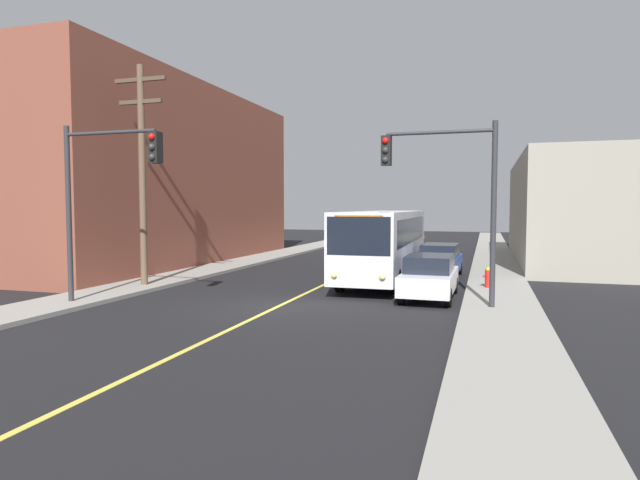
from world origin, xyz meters
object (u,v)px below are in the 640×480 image
Objects in this scene: parked_car_white at (430,276)px; utility_pole_near at (142,164)px; traffic_signal_left_corner at (105,180)px; city_bus at (385,241)px; traffic_signal_right_corner at (445,179)px; parked_car_blue at (440,260)px; fire_hydrant at (488,277)px.

utility_pole_near is at bearing -175.52° from parked_car_white.
parked_car_white is 0.74× the size of traffic_signal_left_corner.
city_bus is 11.28m from utility_pole_near.
traffic_signal_right_corner is at bearing -70.87° from parked_car_white.
city_bus is 2.73× the size of parked_car_blue.
city_bus is at bearing 154.12° from fire_hydrant.
utility_pole_near reaches higher than traffic_signal_right_corner.
city_bus is 1.34× the size of utility_pole_near.
traffic_signal_right_corner reaches higher than city_bus.
fire_hydrant is at bearing -58.90° from parked_car_blue.
city_bus is 12.69m from traffic_signal_left_corner.
traffic_signal_left_corner is at bearing -127.72° from city_bus.
parked_car_white is 3.29m from fire_hydrant.
parked_car_blue is (2.43, 1.42, -0.98)m from city_bus.
parked_car_blue is 4.31m from fire_hydrant.
traffic_signal_right_corner is (10.82, 3.18, 0.00)m from traffic_signal_left_corner.
utility_pole_near is 14.94m from fire_hydrant.
utility_pole_near is at bearing 110.29° from traffic_signal_left_corner.
parked_car_blue is 15.48m from traffic_signal_left_corner.
parked_car_white is at bearing 26.43° from traffic_signal_left_corner.
city_bus reaches higher than parked_car_white.
parked_car_white and parked_car_blue have the same top height.
parked_car_blue is 8.83m from traffic_signal_right_corner.
parked_car_white is 0.49× the size of utility_pole_near.
parked_car_blue is at bearing 91.21° from parked_car_white.
parked_car_blue is at bearing 121.10° from fire_hydrant.
utility_pole_near reaches higher than traffic_signal_left_corner.
parked_car_white is 5.27× the size of fire_hydrant.
traffic_signal_left_corner is 7.14× the size of fire_hydrant.
parked_car_white is (2.56, -4.78, -0.98)m from city_bus.
traffic_signal_right_corner is (0.65, -1.88, 3.46)m from parked_car_white.
parked_car_blue is 0.74× the size of traffic_signal_right_corner.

